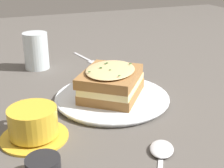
{
  "coord_description": "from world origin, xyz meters",
  "views": [
    {
      "loc": [
        -0.61,
        0.27,
        0.31
      ],
      "look_at": [
        0.0,
        0.02,
        0.04
      ],
      "focal_mm": 50.0,
      "sensor_mm": 36.0,
      "label": 1
    }
  ],
  "objects_px": {
    "teacup_with_saucer": "(33,124)",
    "spoon": "(161,152)",
    "sandwich": "(111,82)",
    "dinner_plate": "(112,97)",
    "fork": "(91,61)",
    "condiment_pot": "(43,168)",
    "water_glass": "(36,51)"
  },
  "relations": [
    {
      "from": "fork",
      "to": "spoon",
      "type": "relative_size",
      "value": 1.19
    },
    {
      "from": "teacup_with_saucer",
      "to": "spoon",
      "type": "xyz_separation_m",
      "value": [
        -0.14,
        -0.19,
        -0.02
      ]
    },
    {
      "from": "sandwich",
      "to": "condiment_pot",
      "type": "distance_m",
      "value": 0.29
    },
    {
      "from": "dinner_plate",
      "to": "water_glass",
      "type": "bearing_deg",
      "value": 22.2
    },
    {
      "from": "sandwich",
      "to": "fork",
      "type": "bearing_deg",
      "value": -9.41
    },
    {
      "from": "water_glass",
      "to": "condiment_pot",
      "type": "height_order",
      "value": "water_glass"
    },
    {
      "from": "spoon",
      "to": "teacup_with_saucer",
      "type": "bearing_deg",
      "value": 177.59
    },
    {
      "from": "sandwich",
      "to": "water_glass",
      "type": "xyz_separation_m",
      "value": [
        0.3,
        0.12,
        0.01
      ]
    },
    {
      "from": "teacup_with_saucer",
      "to": "spoon",
      "type": "height_order",
      "value": "teacup_with_saucer"
    },
    {
      "from": "teacup_with_saucer",
      "to": "condiment_pot",
      "type": "height_order",
      "value": "teacup_with_saucer"
    },
    {
      "from": "spoon",
      "to": "condiment_pot",
      "type": "relative_size",
      "value": 2.81
    },
    {
      "from": "water_glass",
      "to": "fork",
      "type": "bearing_deg",
      "value": -90.1
    },
    {
      "from": "sandwich",
      "to": "water_glass",
      "type": "distance_m",
      "value": 0.32
    },
    {
      "from": "dinner_plate",
      "to": "teacup_with_saucer",
      "type": "relative_size",
      "value": 1.94
    },
    {
      "from": "dinner_plate",
      "to": "fork",
      "type": "height_order",
      "value": "dinner_plate"
    },
    {
      "from": "sandwich",
      "to": "teacup_with_saucer",
      "type": "bearing_deg",
      "value": 116.1
    },
    {
      "from": "dinner_plate",
      "to": "sandwich",
      "type": "xyz_separation_m",
      "value": [
        -0.0,
        0.0,
        0.04
      ]
    },
    {
      "from": "sandwich",
      "to": "spoon",
      "type": "bearing_deg",
      "value": 179.46
    },
    {
      "from": "teacup_with_saucer",
      "to": "spoon",
      "type": "relative_size",
      "value": 0.91
    },
    {
      "from": "sandwich",
      "to": "spoon",
      "type": "relative_size",
      "value": 1.27
    },
    {
      "from": "teacup_with_saucer",
      "to": "spoon",
      "type": "bearing_deg",
      "value": -135.22
    },
    {
      "from": "fork",
      "to": "water_glass",
      "type": "bearing_deg",
      "value": -11.44
    },
    {
      "from": "water_glass",
      "to": "spoon",
      "type": "relative_size",
      "value": 0.72
    },
    {
      "from": "teacup_with_saucer",
      "to": "water_glass",
      "type": "distance_m",
      "value": 0.4
    },
    {
      "from": "dinner_plate",
      "to": "spoon",
      "type": "xyz_separation_m",
      "value": [
        -0.23,
        0.0,
        -0.0
      ]
    },
    {
      "from": "teacup_with_saucer",
      "to": "condiment_pot",
      "type": "xyz_separation_m",
      "value": [
        -0.12,
        0.0,
        -0.01
      ]
    },
    {
      "from": "sandwich",
      "to": "teacup_with_saucer",
      "type": "relative_size",
      "value": 1.39
    },
    {
      "from": "sandwich",
      "to": "condiment_pot",
      "type": "bearing_deg",
      "value": 137.19
    },
    {
      "from": "sandwich",
      "to": "dinner_plate",
      "type": "bearing_deg",
      "value": -81.43
    },
    {
      "from": "dinner_plate",
      "to": "condiment_pot",
      "type": "height_order",
      "value": "condiment_pot"
    },
    {
      "from": "sandwich",
      "to": "condiment_pot",
      "type": "relative_size",
      "value": 3.58
    },
    {
      "from": "sandwich",
      "to": "fork",
      "type": "xyz_separation_m",
      "value": [
        0.3,
        -0.05,
        -0.04
      ]
    }
  ]
}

